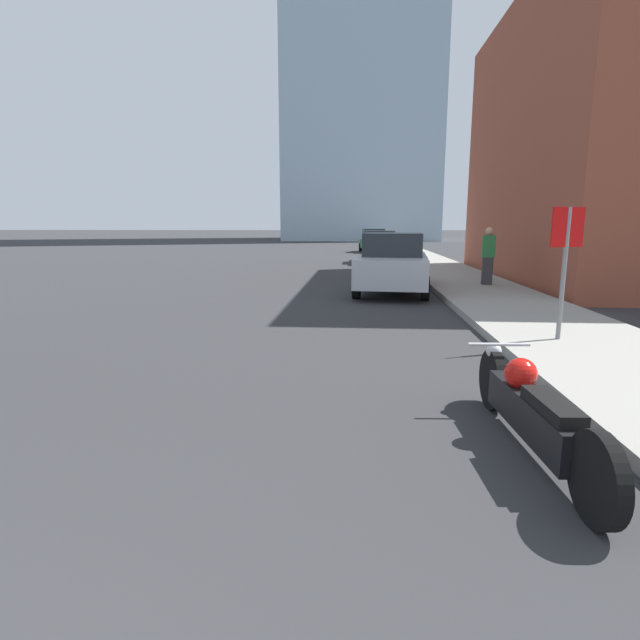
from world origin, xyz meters
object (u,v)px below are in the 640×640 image
parked_car_green (373,241)px  parked_car_silver (393,263)px  parked_car_white (380,247)px  pedestrian (488,255)px  motorcycle (531,410)px  stop_sign (566,250)px

parked_car_green → parked_car_silver: bearing=-95.2°
parked_car_white → pedestrian: size_ratio=2.49×
parked_car_white → parked_car_green: size_ratio=1.08×
parked_car_white → motorcycle: bearing=-89.3°
parked_car_silver → pedestrian: size_ratio=2.68×
parked_car_green → stop_sign: 28.66m
pedestrian → stop_sign: bearing=-95.6°
parked_car_silver → pedestrian: pedestrian is taller
parked_car_white → parked_car_green: bearing=90.0°
pedestrian → parked_car_green: bearing=97.6°
motorcycle → stop_sign: (1.68, 3.81, 1.17)m
motorcycle → parked_car_green: (-0.41, 32.38, 0.44)m
parked_car_green → stop_sign: bearing=-90.8°
motorcycle → parked_car_green: size_ratio=0.69×
parked_car_green → pedestrian: size_ratio=2.30×
parked_car_silver → parked_car_green: size_ratio=1.17×
motorcycle → stop_sign: stop_sign is taller
motorcycle → parked_car_silver: size_ratio=0.59×
parked_car_green → parked_car_white: bearing=-94.8°
stop_sign → pedestrian: stop_sign is taller
parked_car_silver → parked_car_white: (0.12, 11.85, -0.02)m
parked_car_green → stop_sign: (2.09, -28.57, 0.73)m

